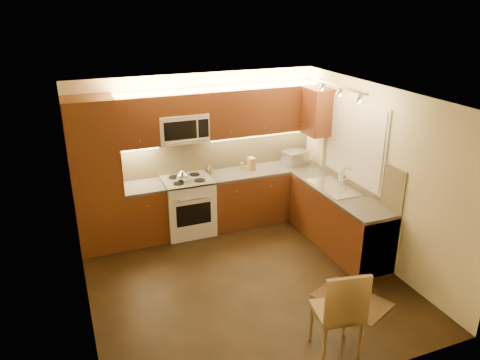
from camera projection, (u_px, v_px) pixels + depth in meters
name	position (u px, v px, depth m)	size (l,w,h in m)	color
floor	(245.00, 281.00, 6.30)	(4.00, 4.00, 0.01)	black
ceiling	(246.00, 97.00, 5.38)	(4.00, 4.00, 0.01)	beige
wall_back	(198.00, 151.00, 7.57)	(4.00, 0.01, 2.50)	beige
wall_front	(331.00, 280.00, 4.11)	(4.00, 0.01, 2.50)	beige
wall_left	(78.00, 223.00, 5.15)	(0.01, 4.00, 2.50)	beige
wall_right	(377.00, 175.00, 6.53)	(0.01, 4.00, 2.50)	beige
pantry	(96.00, 176.00, 6.77)	(0.70, 0.60, 2.30)	#4E2310
base_cab_back_left	(145.00, 214.00, 7.26)	(0.62, 0.60, 0.86)	#4E2310
counter_back_left	(143.00, 187.00, 7.10)	(0.62, 0.60, 0.04)	#34312F
base_cab_back_right	(263.00, 195.00, 7.97)	(1.92, 0.60, 0.86)	#4E2310
counter_back_right	(264.00, 170.00, 7.80)	(1.92, 0.60, 0.04)	#34312F
base_cab_right	(338.00, 220.00, 7.07)	(0.60, 2.00, 0.86)	#4E2310
counter_right	(341.00, 192.00, 6.91)	(0.60, 2.00, 0.04)	#34312F
dishwasher	(366.00, 240.00, 6.47)	(0.58, 0.60, 0.84)	silver
backsplash_back	(219.00, 152.00, 7.70)	(3.30, 0.02, 0.60)	tan
backsplash_right	(359.00, 170.00, 6.89)	(0.02, 2.00, 0.60)	tan
upper_cab_back_left	(136.00, 122.00, 6.84)	(0.62, 0.35, 0.75)	#4E2310
upper_cab_back_right	(262.00, 110.00, 7.54)	(1.92, 0.35, 0.75)	#4E2310
upper_cab_bridge	(181.00, 103.00, 7.00)	(0.76, 0.35, 0.31)	#4E2310
upper_cab_right_corner	(317.00, 111.00, 7.45)	(0.35, 0.50, 0.75)	#4E2310
stove	(188.00, 206.00, 7.47)	(0.76, 0.65, 0.92)	silver
microwave	(182.00, 128.00, 7.13)	(0.76, 0.38, 0.44)	silver
window_frame	(355.00, 141.00, 6.87)	(0.03, 1.44, 1.24)	silver
window_blinds	(354.00, 141.00, 6.86)	(0.02, 1.36, 1.16)	silver
sink	(336.00, 183.00, 7.00)	(0.52, 0.86, 0.15)	silver
faucet	(346.00, 177.00, 7.04)	(0.20, 0.04, 0.30)	silver
track_light_bar	(340.00, 86.00, 6.27)	(0.04, 1.20, 0.03)	silver
kettle	(182.00, 175.00, 7.17)	(0.18, 0.18, 0.21)	silver
toaster_oven	(295.00, 158.00, 7.96)	(0.40, 0.30, 0.24)	silver
knife_block	(251.00, 164.00, 7.71)	(0.10, 0.15, 0.21)	#987144
spice_jar_a	(209.00, 169.00, 7.64)	(0.05, 0.05, 0.10)	silver
spice_jar_b	(211.00, 171.00, 7.56)	(0.04, 0.04, 0.10)	brown
spice_jar_c	(209.00, 168.00, 7.68)	(0.04, 0.04, 0.11)	silver
spice_jar_d	(242.00, 166.00, 7.78)	(0.05, 0.05, 0.10)	#AD8E34
soap_bottle	(342.00, 176.00, 7.24)	(0.08, 0.08, 0.18)	#BABABE
rug	(352.00, 300.00, 5.90)	(0.59, 0.89, 0.01)	black
dining_chair	(337.00, 310.00, 4.88)	(0.47, 0.47, 1.06)	#987144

